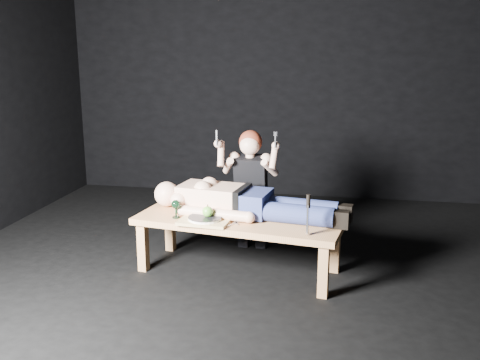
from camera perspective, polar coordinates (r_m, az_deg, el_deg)
The scene contains 13 objects.
ground at distance 4.44m, azimuth -0.61°, elevation -9.74°, with size 5.00×5.00×0.00m, color black.
back_wall at distance 6.55m, azimuth 3.74°, elevation 11.33°, with size 5.00×5.00×0.00m, color black.
table at distance 4.40m, azimuth -0.12°, elevation -6.80°, with size 1.63×0.61×0.45m, color tan.
lying_man at distance 4.37m, azimuth 0.96°, elevation -2.00°, with size 1.68×0.51×0.27m, color beige, non-canonical shape.
kneeling_woman at distance 4.81m, azimuth 1.28°, elevation -0.85°, with size 0.60×0.67×1.12m, color black, non-canonical shape.
serving_tray at distance 4.23m, azimuth -3.70°, elevation -4.30°, with size 0.39×0.28×0.02m, color tan.
plate at distance 4.23m, azimuth -3.70°, elevation -4.02°, with size 0.26×0.26×0.02m, color white.
apple at distance 4.22m, azimuth -3.41°, elevation -3.33°, with size 0.08×0.08×0.08m, color green.
goblet at distance 4.35m, azimuth -6.73°, elevation -3.03°, with size 0.07×0.07×0.15m, color black, non-canonical shape.
fork_flat at distance 4.28m, azimuth -5.25°, elevation -4.26°, with size 0.02×0.17×0.01m, color #B2B2B7.
knife_flat at distance 4.19m, azimuth -0.60°, elevation -4.60°, with size 0.02×0.17×0.01m, color #B2B2B7.
spoon_flat at distance 4.24m, azimuth -0.60°, elevation -4.37°, with size 0.02×0.17×0.01m, color #B2B2B7.
carving_knife at distance 3.93m, azimuth 7.14°, elevation -3.66°, with size 0.04×0.04×0.30m, color #B2B2B7, non-canonical shape.
Camera 1 is at (0.81, -4.00, 1.77)m, focal length 40.71 mm.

